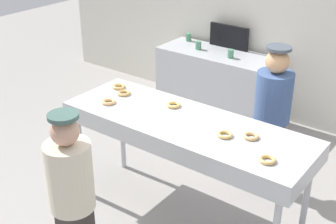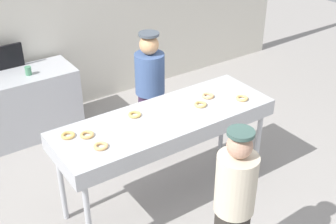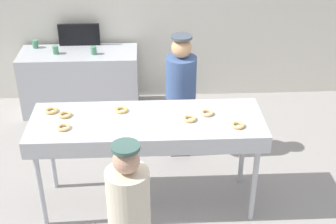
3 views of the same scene
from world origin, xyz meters
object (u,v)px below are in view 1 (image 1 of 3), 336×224
Objects in this scene: glazed_donut_0 at (124,93)px; menu_display at (229,37)px; glazed_donut_4 at (225,135)px; glazed_donut_3 at (109,102)px; paper_cup_2 at (231,54)px; glazed_donut_5 at (267,160)px; worker_baker at (272,111)px; paper_cup_0 at (189,37)px; paper_cup_1 at (198,45)px; glazed_donut_1 at (251,136)px; glazed_donut_2 at (174,105)px; prep_counter at (217,84)px; glazed_donut_6 at (119,87)px; fryer_conveyor at (185,130)px; customer_waiting at (72,198)px.

menu_display is (-0.13, 2.29, -0.01)m from glazed_donut_0.
glazed_donut_3 is at bearing -175.10° from glazed_donut_4.
paper_cup_2 is at bearing -56.31° from menu_display.
glazed_donut_5 is 0.08× the size of worker_baker.
paper_cup_0 is 1.00× the size of paper_cup_1.
glazed_donut_4 is 2.37m from paper_cup_2.
glazed_donut_2 is at bearing 173.12° from glazed_donut_1.
glazed_donut_4 is at bearing -60.72° from menu_display.
glazed_donut_4 is 0.98m from worker_baker.
paper_cup_1 is (-1.65, 2.12, -0.11)m from glazed_donut_4.
paper_cup_2 is (0.52, -0.04, 0.00)m from paper_cup_1.
glazed_donut_4 is 1.19× the size of paper_cup_2.
menu_display is at bearing 125.17° from glazed_donut_5.
glazed_donut_2 is at bearing -70.58° from prep_counter.
paper_cup_0 is at bearing 162.00° from paper_cup_2.
glazed_donut_3 is 0.37m from glazed_donut_6.
worker_baker reaches higher than glazed_donut_6.
worker_baker is at bearing 112.89° from glazed_donut_5.
glazed_donut_1 is at bearing -1.26° from glazed_donut_0.
glazed_donut_4 is at bearing -17.20° from glazed_donut_2.
glazed_donut_3 is at bearing -86.14° from prep_counter.
glazed_donut_2 and glazed_donut_4 have the same top height.
glazed_donut_0 is at bearing -172.59° from glazed_donut_2.
glazed_donut_3 reaches higher than fryer_conveyor.
glazed_donut_3 is 2.34m from prep_counter.
glazed_donut_3 is at bearing -86.55° from menu_display.
glazed_donut_0 is 1.00× the size of glazed_donut_6.
glazed_donut_3 is at bearing -92.00° from paper_cup_2.
glazed_donut_3 reaches higher than paper_cup_1.
paper_cup_0 is (-1.41, 3.53, 0.08)m from customer_waiting.
worker_baker is at bearing -35.42° from paper_cup_0.
glazed_donut_5 is at bearing -1.40° from glazed_donut_3.
menu_display is at bearing 119.28° from glazed_donut_4.
glazed_donut_3 is 2.19m from paper_cup_2.
worker_baker is (0.66, 0.75, -0.16)m from glazed_donut_2.
glazed_donut_5 and glazed_donut_6 have the same top height.
menu_display is at bearing 89.54° from glazed_donut_6.
glazed_donut_6 is 2.20m from menu_display.
worker_baker is 1.58m from paper_cup_2.
glazed_donut_4 is 0.08× the size of prep_counter.
menu_display is at bearing 93.28° from glazed_donut_0.
glazed_donut_6 is (-0.15, 0.09, 0.00)m from glazed_donut_0.
glazed_donut_0 and glazed_donut_5 have the same top height.
worker_baker reaches higher than glazed_donut_2.
glazed_donut_3 and glazed_donut_4 have the same top height.
glazed_donut_4 is at bearing -150.35° from glazed_donut_1.
glazed_donut_5 is at bearing -11.60° from fryer_conveyor.
paper_cup_1 is (-2.10, 2.27, -0.11)m from glazed_donut_5.
customer_waiting is at bearing -59.14° from glazed_donut_3.
glazed_donut_4 is at bearing 75.61° from customer_waiting.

